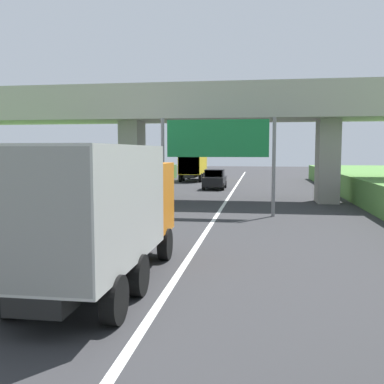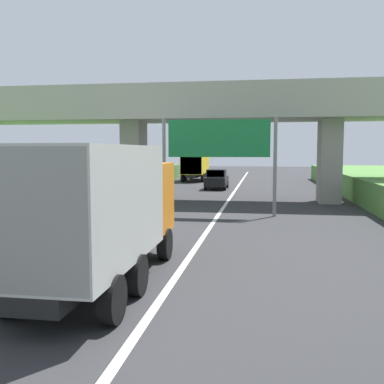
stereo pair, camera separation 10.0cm
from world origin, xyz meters
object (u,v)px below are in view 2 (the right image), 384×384
at_px(truck_yellow, 196,163).
at_px(truck_white, 111,179).
at_px(overhead_highway_sign, 219,144).
at_px(car_black, 217,179).
at_px(truck_orange, 100,208).

xyz_separation_m(truck_yellow, truck_white, (0.02, -27.84, 0.00)).
bearing_deg(truck_yellow, overhead_highway_sign, -78.93).
relative_size(truck_yellow, truck_white, 1.00).
relative_size(truck_white, car_black, 1.78).
bearing_deg(truck_orange, truck_white, 107.98).
height_order(overhead_highway_sign, truck_yellow, overhead_highway_sign).
relative_size(truck_yellow, car_black, 1.78).
distance_m(truck_yellow, car_black, 10.93).
height_order(overhead_highway_sign, car_black, overhead_highway_sign).
bearing_deg(truck_yellow, car_black, -71.85).
bearing_deg(car_black, overhead_highway_sign, -83.85).
relative_size(overhead_highway_sign, truck_yellow, 0.81).
distance_m(truck_orange, truck_white, 10.97).
bearing_deg(truck_white, truck_orange, -72.02).
relative_size(overhead_highway_sign, car_black, 1.43).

